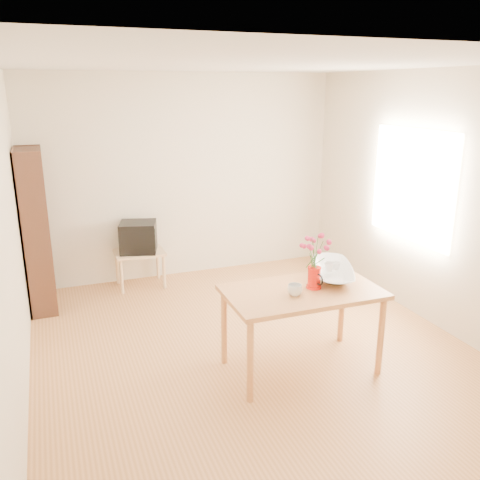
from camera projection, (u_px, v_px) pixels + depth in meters
name	position (u px, v px, depth m)	size (l,w,h in m)	color
room	(255.00, 216.00, 4.55)	(4.50, 4.50, 4.50)	#AE713D
table	(302.00, 299.00, 4.37)	(1.34, 0.78, 0.75)	#C57B43
tv_stand	(140.00, 257.00, 6.32)	(0.60, 0.45, 0.46)	#DBB07B
bookshelf	(37.00, 236.00, 5.60)	(0.28, 0.70, 1.80)	#321A10
pitcher	(314.00, 278.00, 4.36)	(0.13, 0.21, 0.19)	red
flowers	(315.00, 251.00, 4.29)	(0.22, 0.22, 0.31)	#DD346A
mug	(295.00, 290.00, 4.21)	(0.12, 0.12, 0.10)	white
bowl	(334.00, 250.00, 4.60)	(0.53, 0.53, 0.50)	white
teacup_a	(330.00, 255.00, 4.60)	(0.08, 0.08, 0.07)	white
teacup_b	(337.00, 254.00, 4.65)	(0.06, 0.06, 0.06)	white
television	(138.00, 236.00, 6.25)	(0.52, 0.50, 0.37)	black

